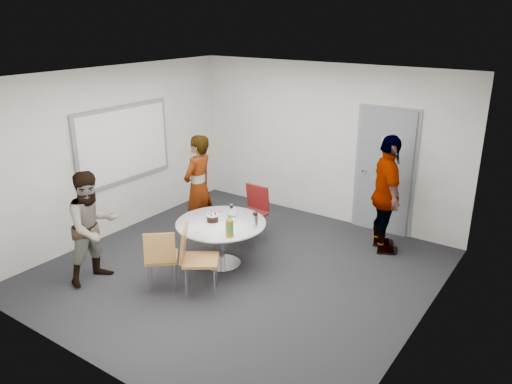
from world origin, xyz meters
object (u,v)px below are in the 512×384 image
Objects in this scene: door at (385,172)px; person_main at (198,187)px; whiteboard at (124,144)px; chair_far at (253,208)px; person_right at (387,195)px; chair_near_right at (193,254)px; chair_near_left at (161,255)px; person_left at (93,227)px; table at (222,228)px.

person_main is (-2.32, -1.91, -0.18)m from door.
whiteboard reaches higher than chair_far.
whiteboard is at bearing -78.50° from person_main.
person_right reaches higher than person_main.
chair_near_right is at bearing 101.04° from chair_far.
door is at bearing 24.29° from chair_near_left.
door is 1.12× the size of whiteboard.
door is 0.79m from person_right.
person_right reaches higher than chair_far.
whiteboard reaches higher than person_left.
person_main is 1.88m from person_left.
door is 1.17× the size of person_right.
whiteboard reaches higher than chair_near_left.
chair_far is (-0.30, 1.77, -0.01)m from chair_near_right.
chair_near_right is 1.79m from chair_far.
person_left is at bearing 155.63° from chair_near_left.
person_main is at bearing -140.53° from door.
door is 1.37× the size of person_left.
person_left reaches higher than chair_near_left.
chair_near_left is 0.95× the size of chair_far.
door is 3.88m from chair_near_left.
person_right is (1.93, 2.78, 0.38)m from chair_near_left.
whiteboard reaches higher than person_right.
table is at bearing 101.36° from person_right.
whiteboard is 2.48m from chair_near_left.
table reaches higher than chair_near_left.
door is at bearing -10.57° from person_right.
person_right is at bearing 45.91° from table.
person_right is (1.55, 2.58, 0.35)m from chair_near_right.
table is at bearing 53.00° from person_main.
chair_near_right is (-1.23, -3.30, -0.46)m from door.
chair_near_right is at bearing -63.60° from person_left.
person_right is at bearing 14.28° from chair_near_left.
whiteboard is at bearing 174.54° from table.
person_left is at bearing 102.22° from person_right.
whiteboard is 2.69m from chair_near_right.
whiteboard reaches higher than person_main.
whiteboard is at bearing 107.20° from chair_near_left.
person_main reaches higher than person_left.
door is 2.89m from table.
person_right is (1.85, 0.81, 0.36)m from chair_far.
door is 2.21m from chair_far.
person_main is at bearing 148.09° from table.
whiteboard reaches higher than table.
person_left is at bearing -12.32° from person_main.
whiteboard is 1.92m from person_left.
table is 0.75× the size of person_main.
chair_near_right is 0.54× the size of person_main.
chair_near_right is 3.03m from person_right.
person_left is 4.20m from person_right.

